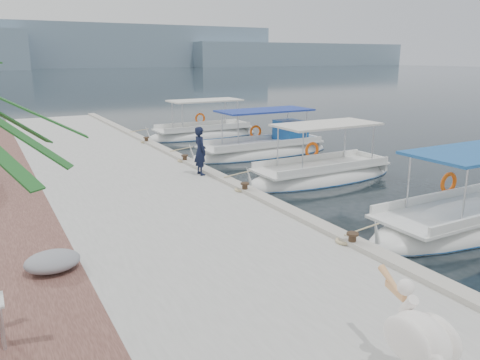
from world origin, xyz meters
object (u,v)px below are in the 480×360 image
object	(u,v)px
fisherman	(200,151)
fishing_caique_e	(203,135)
fishing_caique_c	(321,177)
pelican	(418,335)
fishing_caique_b	(472,222)
fishing_caique_d	(263,151)

from	to	relation	value
fisherman	fishing_caique_e	bearing A→B (deg)	-24.91
fishing_caique_c	pelican	bearing A→B (deg)	-122.86
fishing_caique_e	fisherman	bearing A→B (deg)	-115.01
fishing_caique_e	pelican	size ratio (longest dim) A/B	4.36
fishing_caique_b	fishing_caique_e	size ratio (longest dim) A/B	1.09
fishing_caique_c	pelican	distance (m)	12.50
fishing_caique_d	pelican	xyz separation A→B (m)	(-7.32, -15.72, 0.97)
fishing_caique_b	fishing_caique_e	distance (m)	17.76
pelican	fisherman	size ratio (longest dim) A/B	0.92
fishing_caique_e	pelican	xyz separation A→B (m)	(-6.91, -21.97, 1.03)
pelican	fisherman	world-z (taller)	fisherman
fishing_caique_b	fisherman	size ratio (longest dim) A/B	4.38
fishing_caique_b	pelican	distance (m)	8.43
fishing_caique_c	fishing_caique_d	size ratio (longest dim) A/B	0.88
fishing_caique_e	fishing_caique_c	bearing A→B (deg)	-90.77
fishing_caique_e	fisherman	size ratio (longest dim) A/B	4.02
fishing_caique_b	fishing_caique_c	distance (m)	6.27
fishing_caique_d	pelican	bearing A→B (deg)	-114.96
fisherman	pelican	bearing A→B (deg)	169.73
fishing_caique_c	fisherman	size ratio (longest dim) A/B	3.85
fishing_caique_b	fisherman	distance (m)	9.19
fishing_caique_d	pelican	size ratio (longest dim) A/B	4.73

